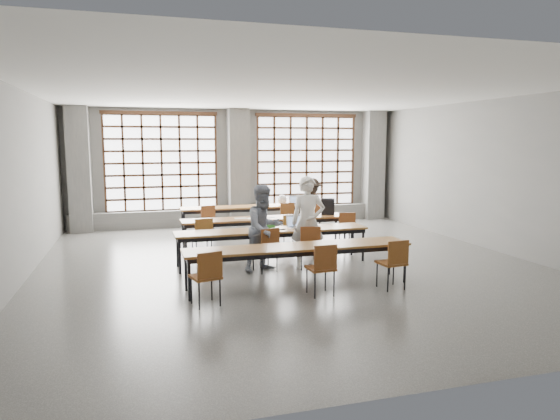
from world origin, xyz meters
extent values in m
plane|color=#51524F|center=(0.00, 0.00, 0.00)|extent=(11.00, 11.00, 0.00)
plane|color=silver|center=(0.00, 0.00, 3.50)|extent=(11.00, 11.00, 0.00)
plane|color=slate|center=(0.00, 5.50, 1.75)|extent=(10.00, 0.00, 10.00)
plane|color=slate|center=(0.00, -5.50, 1.75)|extent=(10.00, 0.00, 10.00)
plane|color=slate|center=(-5.00, 0.00, 1.75)|extent=(0.00, 11.00, 11.00)
plane|color=slate|center=(5.00, 0.00, 1.75)|extent=(0.00, 11.00, 11.00)
cube|color=#575754|center=(-4.50, 5.22, 1.75)|extent=(0.60, 0.55, 3.50)
cube|color=#575754|center=(0.00, 5.22, 1.75)|extent=(0.60, 0.55, 3.50)
cube|color=#575754|center=(4.50, 5.22, 1.75)|extent=(0.60, 0.55, 3.50)
cube|color=white|center=(-2.25, 5.48, 1.90)|extent=(3.20, 0.02, 2.80)
cube|color=black|center=(-2.25, 5.40, 1.90)|extent=(3.20, 0.05, 2.80)
cube|color=black|center=(-2.25, 5.40, 0.45)|extent=(3.32, 0.07, 0.10)
cube|color=black|center=(-2.25, 5.40, 3.35)|extent=(3.32, 0.07, 0.10)
cube|color=white|center=(2.25, 5.48, 1.90)|extent=(3.20, 0.02, 2.80)
cube|color=black|center=(2.25, 5.40, 1.90)|extent=(3.20, 0.05, 2.80)
cube|color=black|center=(2.25, 5.40, 0.45)|extent=(3.32, 0.07, 0.10)
cube|color=black|center=(2.25, 5.40, 3.35)|extent=(3.32, 0.07, 0.10)
cube|color=#575754|center=(0.00, 5.30, 0.25)|extent=(9.80, 0.35, 0.50)
cube|color=brown|center=(0.12, 3.91, 0.71)|extent=(4.00, 0.70, 0.04)
cube|color=black|center=(0.12, 3.91, 0.65)|extent=(3.90, 0.64, 0.08)
cylinder|color=black|center=(-1.80, 3.62, 0.34)|extent=(0.05, 0.05, 0.69)
cylinder|color=black|center=(-1.80, 4.20, 0.34)|extent=(0.05, 0.05, 0.69)
cylinder|color=black|center=(2.04, 3.62, 0.34)|extent=(0.05, 0.05, 0.69)
cylinder|color=black|center=(2.04, 4.20, 0.34)|extent=(0.05, 0.05, 0.69)
cube|color=brown|center=(-0.04, 1.71, 0.71)|extent=(4.00, 0.70, 0.04)
cube|color=black|center=(-0.04, 1.71, 0.65)|extent=(3.90, 0.64, 0.08)
cylinder|color=black|center=(-1.96, 1.42, 0.34)|extent=(0.05, 0.05, 0.69)
cylinder|color=black|center=(-1.96, 2.00, 0.34)|extent=(0.05, 0.05, 0.69)
cylinder|color=black|center=(1.88, 1.42, 0.34)|extent=(0.05, 0.05, 0.69)
cylinder|color=black|center=(1.88, 2.00, 0.34)|extent=(0.05, 0.05, 0.69)
cube|color=brown|center=(-0.31, 0.13, 0.71)|extent=(4.00, 0.70, 0.04)
cube|color=black|center=(-0.31, 0.13, 0.65)|extent=(3.90, 0.64, 0.08)
cylinder|color=black|center=(-2.23, -0.16, 0.34)|extent=(0.05, 0.05, 0.69)
cylinder|color=black|center=(-2.23, 0.42, 0.34)|extent=(0.05, 0.05, 0.69)
cylinder|color=black|center=(1.61, -0.16, 0.34)|extent=(0.05, 0.05, 0.69)
cylinder|color=black|center=(1.61, 0.42, 0.34)|extent=(0.05, 0.05, 0.69)
cube|color=brown|center=(-0.30, -1.59, 0.71)|extent=(4.00, 0.70, 0.04)
cube|color=black|center=(-0.30, -1.59, 0.65)|extent=(3.90, 0.64, 0.08)
cylinder|color=black|center=(-2.22, -1.88, 0.34)|extent=(0.05, 0.05, 0.69)
cylinder|color=black|center=(-2.22, -1.30, 0.34)|extent=(0.05, 0.05, 0.69)
cylinder|color=black|center=(1.62, -1.88, 0.34)|extent=(0.05, 0.05, 0.69)
cylinder|color=black|center=(1.62, -1.30, 0.34)|extent=(0.05, 0.05, 0.69)
cube|color=brown|center=(-1.28, 3.36, 0.45)|extent=(0.53, 0.53, 0.04)
cube|color=brown|center=(-1.22, 3.17, 0.68)|extent=(0.39, 0.15, 0.40)
cylinder|color=black|center=(-1.28, 3.36, 0.23)|extent=(0.02, 0.02, 0.45)
cube|color=brown|center=(0.92, 3.36, 0.45)|extent=(0.45, 0.45, 0.04)
cube|color=brown|center=(0.94, 3.16, 0.68)|extent=(0.40, 0.06, 0.40)
cylinder|color=black|center=(0.92, 3.36, 0.23)|extent=(0.02, 0.02, 0.45)
cube|color=brown|center=(1.72, 3.36, 0.45)|extent=(0.45, 0.45, 0.04)
cube|color=brown|center=(1.71, 3.16, 0.68)|extent=(0.40, 0.06, 0.40)
cylinder|color=black|center=(1.72, 3.36, 0.23)|extent=(0.02, 0.02, 0.45)
cube|color=brown|center=(-1.64, 1.16, 0.45)|extent=(0.48, 0.48, 0.04)
cube|color=brown|center=(-1.61, 0.97, 0.68)|extent=(0.40, 0.09, 0.40)
cylinder|color=black|center=(-1.64, 1.16, 0.23)|extent=(0.02, 0.02, 0.45)
cube|color=brown|center=(0.36, 1.16, 0.45)|extent=(0.44, 0.44, 0.04)
cube|color=brown|center=(0.36, 0.96, 0.68)|extent=(0.40, 0.05, 0.40)
cylinder|color=black|center=(0.36, 1.16, 0.23)|extent=(0.02, 0.02, 0.45)
cube|color=brown|center=(1.76, 1.16, 0.45)|extent=(0.47, 0.47, 0.04)
cube|color=brown|center=(1.73, 0.96, 0.68)|extent=(0.40, 0.08, 0.40)
cylinder|color=black|center=(1.76, 1.16, 0.23)|extent=(0.02, 0.02, 0.45)
cube|color=brown|center=(-0.61, -0.42, 0.45)|extent=(0.52, 0.52, 0.04)
cube|color=brown|center=(-0.56, -0.62, 0.68)|extent=(0.39, 0.14, 0.40)
cylinder|color=black|center=(-0.61, -0.42, 0.23)|extent=(0.02, 0.02, 0.45)
cube|color=brown|center=(0.29, -0.42, 0.45)|extent=(0.48, 0.48, 0.04)
cube|color=brown|center=(0.26, -0.62, 0.68)|extent=(0.40, 0.09, 0.40)
cylinder|color=black|center=(0.29, -0.42, 0.23)|extent=(0.02, 0.02, 0.45)
cube|color=brown|center=(-2.00, -2.14, 0.45)|extent=(0.51, 0.51, 0.04)
cube|color=brown|center=(-1.96, -2.34, 0.68)|extent=(0.40, 0.12, 0.40)
cylinder|color=black|center=(-2.00, -2.14, 0.23)|extent=(0.02, 0.02, 0.45)
cube|color=brown|center=(-0.10, -2.14, 0.45)|extent=(0.44, 0.44, 0.04)
cube|color=brown|center=(-0.09, -2.34, 0.68)|extent=(0.40, 0.05, 0.40)
cylinder|color=black|center=(-0.10, -2.14, 0.23)|extent=(0.02, 0.02, 0.45)
cube|color=brown|center=(1.20, -2.14, 0.45)|extent=(0.46, 0.46, 0.04)
cube|color=brown|center=(1.21, -2.34, 0.68)|extent=(0.40, 0.07, 0.40)
cylinder|color=black|center=(1.20, -2.14, 0.23)|extent=(0.02, 0.02, 0.45)
imported|color=white|center=(0.29, -0.37, 0.92)|extent=(0.76, 0.59, 1.84)
imported|color=#192A4D|center=(-0.61, -0.37, 0.85)|extent=(1.01, 0.91, 1.70)
imported|color=black|center=(1.72, 3.41, 0.76)|extent=(1.04, 0.68, 1.51)
cube|color=#ADAEB2|center=(0.24, 0.18, 0.74)|extent=(0.39, 0.30, 0.02)
cube|color=black|center=(0.24, 0.17, 0.75)|extent=(0.32, 0.22, 0.00)
cube|color=#ADAEB2|center=(0.22, 0.32, 0.86)|extent=(0.37, 0.11, 0.26)
cube|color=#8EB3F5|center=(0.22, 0.30, 0.83)|extent=(0.31, 0.09, 0.21)
cube|color=#AAA9AE|center=(1.47, 3.96, 0.74)|extent=(0.41, 0.34, 0.02)
cube|color=black|center=(1.48, 3.95, 0.75)|extent=(0.34, 0.25, 0.00)
cube|color=#AAA9AE|center=(1.44, 4.09, 0.86)|extent=(0.37, 0.16, 0.26)
cube|color=#88ACEC|center=(1.44, 4.08, 0.83)|extent=(0.31, 0.13, 0.21)
ellipsoid|color=white|center=(0.64, 0.11, 0.75)|extent=(0.11, 0.09, 0.04)
cube|color=#2C7C28|center=(-0.36, 0.21, 0.78)|extent=(0.26, 0.12, 0.09)
cube|color=black|center=(-0.13, 0.03, 0.74)|extent=(0.14, 0.10, 0.01)
cube|color=silver|center=(-0.64, 1.76, 0.73)|extent=(0.31, 0.23, 0.00)
cube|color=white|center=(-0.34, 1.66, 0.73)|extent=(0.35, 0.29, 0.00)
cube|color=silver|center=(0.06, 1.71, 0.73)|extent=(0.35, 0.29, 0.00)
cube|color=black|center=(1.56, 1.76, 0.93)|extent=(0.37, 0.29, 0.40)
ellipsoid|color=white|center=(1.02, 3.96, 0.87)|extent=(0.29, 0.25, 0.29)
cube|color=#B51A16|center=(-2.00, -2.14, 0.50)|extent=(0.21, 0.11, 0.06)
camera|label=1|loc=(-2.97, -9.67, 2.53)|focal=32.00mm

